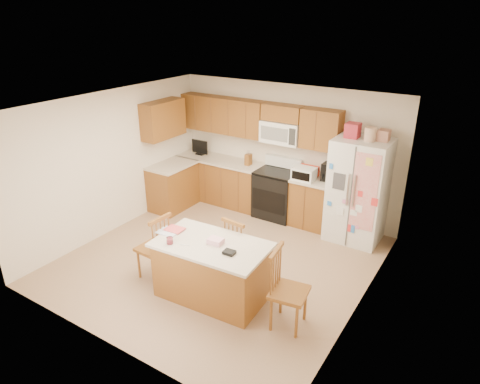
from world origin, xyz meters
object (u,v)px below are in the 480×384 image
Objects in this scene: stove at (277,193)px; windsor_chair_right at (287,291)px; refrigerator at (358,190)px; island at (212,270)px; windsor_chair_left at (155,248)px; windsor_chair_back at (239,249)px.

windsor_chair_right is at bearing -59.87° from stove.
windsor_chair_right is (1.59, -2.73, 0.03)m from stove.
refrigerator is 2.95m from island.
island is at bearing 3.30° from windsor_chair_left.
stove is 2.18m from windsor_chair_back.
refrigerator is 3.49m from windsor_chair_left.
refrigerator is 2.08× the size of windsor_chair_back.
windsor_chair_back is at bearing -117.53° from refrigerator.
refrigerator is at bearing 90.34° from windsor_chair_right.
windsor_chair_back is 1.25m from windsor_chair_right.
island is at bearing -94.49° from windsor_chair_back.
windsor_chair_left is at bearing -100.96° from stove.
stove is 1.05× the size of windsor_chair_right.
refrigerator is 1.24× the size of island.
stove is 2.86m from windsor_chair_left.
windsor_chair_right is at bearing 0.68° from island.
island is at bearing -179.32° from windsor_chair_right.
windsor_chair_right is at bearing 1.90° from windsor_chair_left.
refrigerator reaches higher than island.
windsor_chair_back is at bearing 85.51° from island.
windsor_chair_left is at bearing -178.10° from windsor_chair_right.
island is (-1.12, -2.68, -0.50)m from refrigerator.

